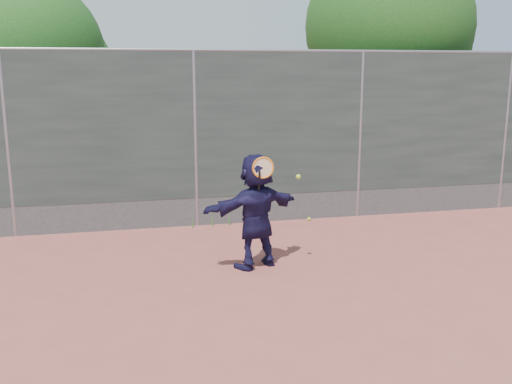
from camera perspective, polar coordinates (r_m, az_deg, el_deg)
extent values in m
plane|color=#9E4C42|center=(6.83, -2.25, -11.08)|extent=(80.00, 80.00, 0.00)
imported|color=#181439|center=(7.79, 0.00, -1.91)|extent=(1.55, 0.97, 1.59)
sphere|color=#A3D52F|center=(10.37, 5.32, -2.71)|extent=(0.07, 0.07, 0.07)
cube|color=#38423D|center=(9.78, -6.11, 6.60)|extent=(20.00, 0.04, 2.50)
cube|color=slate|center=(10.04, -5.92, -1.95)|extent=(20.00, 0.03, 0.50)
cylinder|color=gray|center=(9.74, -6.28, 13.94)|extent=(20.00, 0.05, 0.05)
cylinder|color=gray|center=(9.92, -23.60, 4.27)|extent=(0.06, 0.06, 3.00)
cylinder|color=gray|center=(9.81, -6.08, 5.14)|extent=(0.06, 0.06, 3.00)
cylinder|color=gray|center=(10.58, 10.36, 5.53)|extent=(0.06, 0.06, 3.00)
cylinder|color=gray|center=(12.07, 23.65, 5.52)|extent=(0.06, 0.06, 3.00)
torus|color=orange|center=(7.48, 0.71, 2.44)|extent=(0.29, 0.04, 0.29)
cylinder|color=beige|center=(7.48, 0.71, 2.44)|extent=(0.25, 0.02, 0.25)
cylinder|color=black|center=(7.53, 0.30, 0.95)|extent=(0.04, 0.13, 0.33)
sphere|color=#A3D52F|center=(7.70, 4.25, 1.53)|extent=(0.07, 0.07, 0.07)
cylinder|color=#382314|center=(13.21, 12.62, 5.87)|extent=(0.28, 0.28, 2.60)
sphere|color=#23561C|center=(13.16, 13.11, 15.82)|extent=(3.60, 3.60, 3.60)
sphere|color=#23561C|center=(13.64, 15.47, 14.05)|extent=(2.52, 2.52, 2.52)
cylinder|color=#382314|center=(12.90, -21.04, 4.31)|extent=(0.28, 0.28, 2.20)
sphere|color=#23561C|center=(12.81, -21.72, 12.86)|extent=(3.00, 3.00, 3.00)
sphere|color=#23561C|center=(12.93, -18.80, 11.72)|extent=(2.10, 2.10, 2.10)
cone|color=#387226|center=(9.98, -4.39, -2.71)|extent=(0.03, 0.03, 0.26)
cone|color=#387226|center=(10.04, -2.72, -2.48)|extent=(0.03, 0.03, 0.30)
cone|color=#387226|center=(9.93, -6.37, -2.96)|extent=(0.03, 0.03, 0.22)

